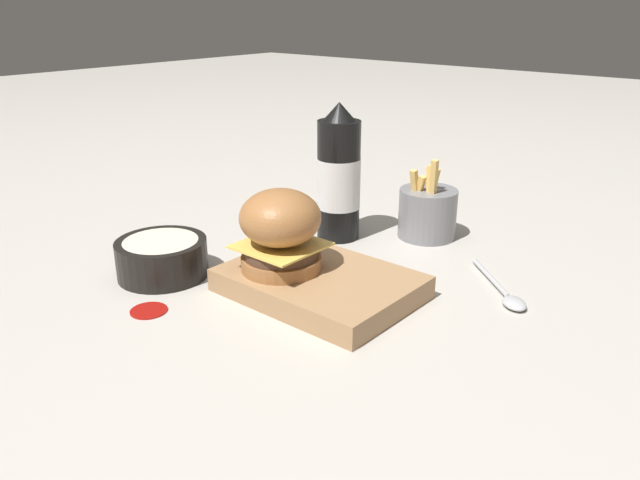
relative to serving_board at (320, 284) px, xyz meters
The scene contains 8 objects.
ground_plane 0.05m from the serving_board, ahead, with size 6.00×6.00×0.00m, color #B7B2A8.
serving_board is the anchor object (origin of this frame).
burger 0.10m from the serving_board, 23.96° to the left, with size 0.12×0.12×0.12m.
ketchup_bottle 0.25m from the serving_board, 57.57° to the right, with size 0.08×0.08×0.24m.
fries_basket 0.30m from the serving_board, 88.82° to the right, with size 0.10×0.10×0.15m.
side_bowl 0.25m from the serving_board, 25.10° to the left, with size 0.14×0.14×0.06m.
spoon 0.26m from the serving_board, 143.26° to the right, with size 0.14×0.13×0.01m.
ketchup_puddle 0.24m from the serving_board, 53.15° to the left, with size 0.05×0.05×0.00m.
Camera 1 is at (-0.57, 0.62, 0.40)m, focal length 35.00 mm.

